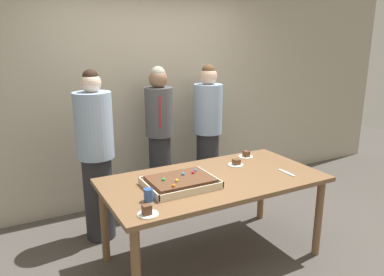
{
  "coord_description": "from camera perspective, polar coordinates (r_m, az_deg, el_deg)",
  "views": [
    {
      "loc": [
        -1.61,
        -2.59,
        1.97
      ],
      "look_at": [
        -0.14,
        0.15,
        1.14
      ],
      "focal_mm": 34.25,
      "sensor_mm": 36.0,
      "label": 1
    }
  ],
  "objects": [
    {
      "name": "cake_server_utensil",
      "position": [
        3.49,
        14.51,
        -5.25
      ],
      "size": [
        0.03,
        0.2,
        0.01
      ],
      "primitive_type": "cube",
      "color": "silver",
      "rests_on": "party_table"
    },
    {
      "name": "plated_slice_far_left",
      "position": [
        3.86,
        8.38,
        -2.68
      ],
      "size": [
        0.15,
        0.15,
        0.07
      ],
      "color": "white",
      "rests_on": "party_table"
    },
    {
      "name": "party_table",
      "position": [
        3.3,
        3.38,
        -7.58
      ],
      "size": [
        1.94,
        1.0,
        0.79
      ],
      "color": "brown",
      "rests_on": "ground_plane"
    },
    {
      "name": "sheet_cake",
      "position": [
        3.08,
        -1.83,
        -6.9
      ],
      "size": [
        0.58,
        0.44,
        0.1
      ],
      "color": "beige",
      "rests_on": "party_table"
    },
    {
      "name": "drink_cup_nearest",
      "position": [
        2.82,
        -6.82,
        -8.8
      ],
      "size": [
        0.07,
        0.07,
        0.1
      ],
      "primitive_type": "cylinder",
      "color": "#2D5199",
      "rests_on": "party_table"
    },
    {
      "name": "plated_slice_near_right",
      "position": [
        3.61,
        6.85,
        -3.94
      ],
      "size": [
        0.15,
        0.15,
        0.06
      ],
      "color": "white",
      "rests_on": "party_table"
    },
    {
      "name": "interior_back_panel",
      "position": [
        4.51,
        -7.26,
        8.84
      ],
      "size": [
        8.0,
        0.12,
        3.0
      ],
      "primitive_type": "cube",
      "color": "#B2A893",
      "rests_on": "ground_plane"
    },
    {
      "name": "person_green_shirt_behind",
      "position": [
        3.71,
        -14.73,
        -2.61
      ],
      "size": [
        0.36,
        0.36,
        1.72
      ],
      "rotation": [
        0.0,
        0.0,
        -1.08
      ],
      "color": "#28282D",
      "rests_on": "ground_plane"
    },
    {
      "name": "ground_plane",
      "position": [
        3.63,
        3.2,
        -17.96
      ],
      "size": [
        12.0,
        12.0,
        0.0
      ],
      "primitive_type": "plane",
      "color": "#4C4742"
    },
    {
      "name": "person_striped_tie_right",
      "position": [
        4.54,
        2.47,
        1.06
      ],
      "size": [
        0.35,
        0.35,
        1.7
      ],
      "rotation": [
        0.0,
        0.0,
        -2.25
      ],
      "color": "#28282D",
      "rests_on": "ground_plane"
    },
    {
      "name": "person_serving_front",
      "position": [
        4.26,
        -5.1,
        0.25
      ],
      "size": [
        0.32,
        0.32,
        1.7
      ],
      "rotation": [
        0.0,
        0.0,
        -1.84
      ],
      "color": "#28282D",
      "rests_on": "ground_plane"
    },
    {
      "name": "plated_slice_near_left",
      "position": [
        2.62,
        -6.95,
        -11.36
      ],
      "size": [
        0.15,
        0.15,
        0.08
      ],
      "color": "white",
      "rests_on": "party_table"
    }
  ]
}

